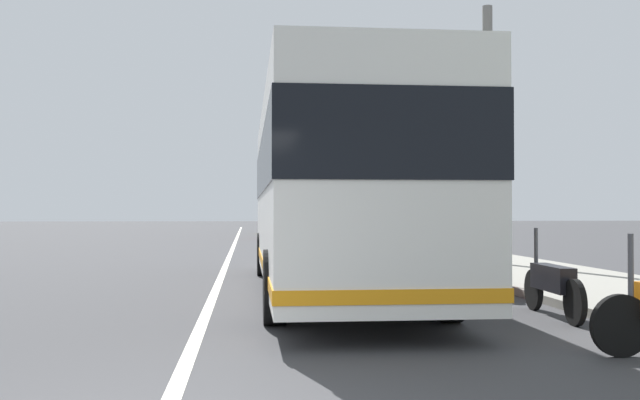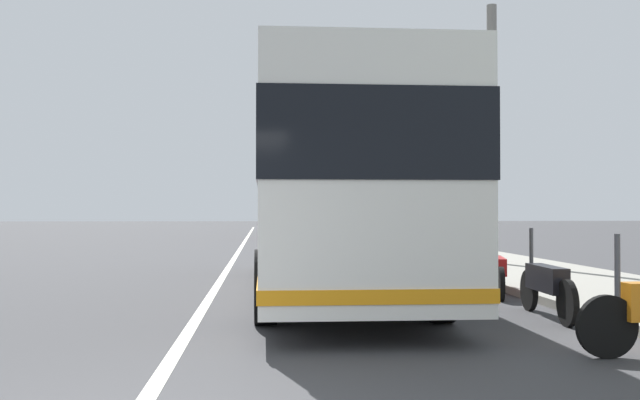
% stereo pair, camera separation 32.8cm
% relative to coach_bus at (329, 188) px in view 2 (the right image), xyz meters
% --- Properties ---
extents(sidewalk_curb, '(110.00, 3.60, 0.14)m').
position_rel_coach_bus_xyz_m(sidewalk_curb, '(1.51, -5.03, -1.87)').
color(sidewalk_curb, gray).
rests_on(sidewalk_curb, ground).
extents(lane_divider_line, '(110.00, 0.16, 0.01)m').
position_rel_coach_bus_xyz_m(lane_divider_line, '(1.51, 2.16, -1.94)').
color(lane_divider_line, silver).
rests_on(lane_divider_line, ground).
extents(coach_bus, '(11.66, 2.68, 3.45)m').
position_rel_coach_bus_xyz_m(coach_bus, '(0.00, 0.00, 0.00)').
color(coach_bus, silver).
rests_on(coach_bus, ground).
extents(motorcycle_nearest_curb, '(2.15, 0.29, 1.26)m').
position_rel_coach_bus_xyz_m(motorcycle_nearest_curb, '(-3.44, -2.77, -1.47)').
color(motorcycle_nearest_curb, black).
rests_on(motorcycle_nearest_curb, ground).
extents(motorcycle_by_tree, '(2.06, 0.55, 1.24)m').
position_rel_coach_bus_xyz_m(motorcycle_by_tree, '(-0.75, -2.93, -1.50)').
color(motorcycle_by_tree, black).
rests_on(motorcycle_by_tree, ground).
extents(car_oncoming, '(4.80, 2.15, 1.45)m').
position_rel_coach_bus_xyz_m(car_oncoming, '(36.45, -0.53, -1.25)').
color(car_oncoming, gold).
rests_on(car_oncoming, ground).
extents(car_behind_bus, '(4.32, 2.08, 1.55)m').
position_rel_coach_bus_xyz_m(car_behind_bus, '(27.34, -0.43, -1.20)').
color(car_behind_bus, red).
rests_on(car_behind_bus, ground).
extents(utility_pole, '(0.27, 0.27, 7.05)m').
position_rel_coach_bus_xyz_m(utility_pole, '(5.44, -4.87, 1.58)').
color(utility_pole, slate).
rests_on(utility_pole, ground).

